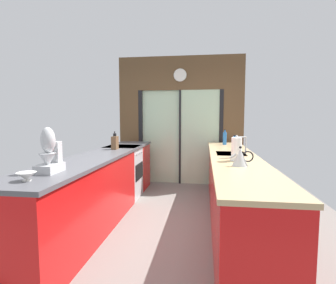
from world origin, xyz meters
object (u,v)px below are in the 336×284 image
(knife_block, at_px, (115,143))
(soap_bottle_far, at_px, (225,138))
(soap_bottle_near, at_px, (234,148))
(oven_range, at_px, (123,172))
(paper_towel_roll, at_px, (236,149))
(stand_mixer, at_px, (49,155))
(mixing_bowl, at_px, (27,176))
(kettle, at_px, (240,157))

(knife_block, distance_m, soap_bottle_far, 2.02)
(soap_bottle_far, bearing_deg, soap_bottle_near, -90.00)
(oven_range, bearing_deg, paper_towel_roll, -36.57)
(stand_mixer, bearing_deg, mixing_bowl, -90.00)
(knife_block, xyz_separation_m, paper_towel_roll, (1.78, -0.87, 0.03))
(oven_range, distance_m, knife_block, 0.73)
(oven_range, xyz_separation_m, soap_bottle_far, (1.80, 0.49, 0.59))
(kettle, bearing_deg, paper_towel_roll, 90.38)
(knife_block, distance_m, paper_towel_roll, 1.98)
(knife_block, bearing_deg, soap_bottle_near, -19.73)
(knife_block, height_order, soap_bottle_near, soap_bottle_near)
(oven_range, height_order, mixing_bowl, mixing_bowl)
(stand_mixer, height_order, kettle, stand_mixer)
(mixing_bowl, xyz_separation_m, soap_bottle_near, (1.78, 1.47, 0.09))
(paper_towel_roll, bearing_deg, soap_bottle_near, 90.00)
(kettle, distance_m, paper_towel_roll, 0.33)
(oven_range, distance_m, stand_mixer, 2.33)
(soap_bottle_near, relative_size, paper_towel_roll, 0.95)
(stand_mixer, relative_size, kettle, 1.68)
(soap_bottle_far, bearing_deg, paper_towel_roll, -90.00)
(stand_mixer, bearing_deg, oven_range, 90.47)
(oven_range, distance_m, kettle, 2.52)
(mixing_bowl, bearing_deg, kettle, 26.95)
(stand_mixer, height_order, soap_bottle_near, stand_mixer)
(oven_range, height_order, kettle, kettle)
(knife_block, distance_m, kettle, 2.15)
(oven_range, bearing_deg, kettle, -42.77)
(paper_towel_roll, bearing_deg, kettle, -89.62)
(mixing_bowl, relative_size, knife_block, 0.53)
(soap_bottle_near, bearing_deg, oven_range, 148.53)
(knife_block, bearing_deg, oven_range, 92.28)
(oven_range, relative_size, kettle, 3.68)
(oven_range, height_order, paper_towel_roll, paper_towel_roll)
(stand_mixer, xyz_separation_m, kettle, (1.78, 0.58, -0.07))
(mixing_bowl, height_order, stand_mixer, stand_mixer)
(knife_block, relative_size, soap_bottle_far, 1.02)
(oven_range, relative_size, mixing_bowl, 6.05)
(soap_bottle_near, bearing_deg, kettle, -89.77)
(mixing_bowl, relative_size, stand_mixer, 0.36)
(oven_range, bearing_deg, stand_mixer, -89.53)
(paper_towel_roll, bearing_deg, mixing_bowl, -145.19)
(kettle, bearing_deg, mixing_bowl, -153.05)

